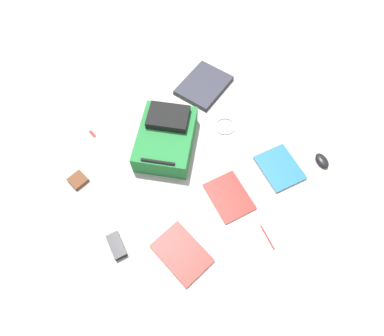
# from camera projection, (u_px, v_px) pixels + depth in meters

# --- Properties ---
(ground_plane) EXTENTS (4.16, 4.16, 0.00)m
(ground_plane) POSITION_uv_depth(u_px,v_px,m) (193.00, 163.00, 1.84)
(ground_plane) COLOR gray
(backpack) EXTENTS (0.51, 0.50, 0.17)m
(backpack) POSITION_uv_depth(u_px,v_px,m) (166.00, 137.00, 1.83)
(backpack) COLOR #1E662D
(backpack) RESTS_ON ground_plane
(laptop) EXTENTS (0.39, 0.34, 0.03)m
(laptop) POSITION_uv_depth(u_px,v_px,m) (204.00, 85.00, 2.09)
(laptop) COLOR #24242C
(laptop) RESTS_ON ground_plane
(book_blue) EXTENTS (0.24, 0.29, 0.01)m
(book_blue) POSITION_uv_depth(u_px,v_px,m) (229.00, 197.00, 1.74)
(book_blue) COLOR silver
(book_blue) RESTS_ON ground_plane
(book_comic) EXTENTS (0.25, 0.29, 0.02)m
(book_comic) POSITION_uv_depth(u_px,v_px,m) (279.00, 168.00, 1.81)
(book_comic) COLOR silver
(book_comic) RESTS_ON ground_plane
(book_red) EXTENTS (0.21, 0.29, 0.02)m
(book_red) POSITION_uv_depth(u_px,v_px,m) (182.00, 253.00, 1.59)
(book_red) COLOR silver
(book_red) RESTS_ON ground_plane
(computer_mouse) EXTENTS (0.08, 0.11, 0.03)m
(computer_mouse) POSITION_uv_depth(u_px,v_px,m) (322.00, 161.00, 1.83)
(computer_mouse) COLOR black
(computer_mouse) RESTS_ON ground_plane
(cable_coil) EXTENTS (0.13, 0.13, 0.01)m
(cable_coil) POSITION_uv_depth(u_px,v_px,m) (225.00, 126.00, 1.95)
(cable_coil) COLOR silver
(cable_coil) RESTS_ON ground_plane
(power_brick) EXTENTS (0.09, 0.14, 0.04)m
(power_brick) POSITION_uv_depth(u_px,v_px,m) (117.00, 246.00, 1.60)
(power_brick) COLOR black
(power_brick) RESTS_ON ground_plane
(pen_black) EXTENTS (0.04, 0.13, 0.01)m
(pen_black) POSITION_uv_depth(u_px,v_px,m) (268.00, 237.00, 1.63)
(pen_black) COLOR red
(pen_black) RESTS_ON ground_plane
(earbud_pouch) EXTENTS (0.10, 0.10, 0.02)m
(earbud_pouch) POSITION_uv_depth(u_px,v_px,m) (78.00, 180.00, 1.77)
(earbud_pouch) COLOR #59331E
(earbud_pouch) RESTS_ON ground_plane
(usb_stick) EXTENTS (0.02, 0.06, 0.01)m
(usb_stick) POSITION_uv_depth(u_px,v_px,m) (92.00, 134.00, 1.93)
(usb_stick) COLOR #B21919
(usb_stick) RESTS_ON ground_plane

